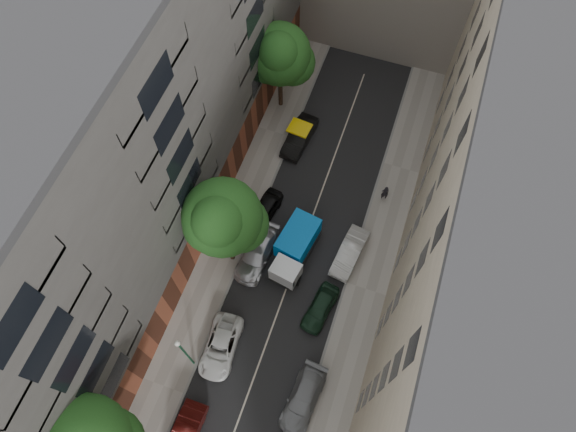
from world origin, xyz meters
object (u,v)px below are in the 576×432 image
at_px(tree_far, 280,57).
at_px(tarp_truck, 294,248).
at_px(car_left_3, 257,253).
at_px(car_right_1, 303,399).
at_px(tree_mid, 224,220).
at_px(lamp_post, 184,351).
at_px(pedestrian, 385,193).
at_px(car_left_2, 221,346).
at_px(car_left_4, 265,210).
at_px(car_left_5, 299,137).
at_px(car_right_2, 320,308).
at_px(car_right_3, 350,253).

bearing_deg(tree_far, tarp_truck, -66.62).
height_order(car_left_3, tree_far, tree_far).
height_order(car_right_1, tree_mid, tree_mid).
height_order(lamp_post, pedestrian, lamp_post).
bearing_deg(car_left_3, car_left_2, -86.15).
bearing_deg(car_left_4, tree_mid, -93.28).
bearing_deg(tree_mid, car_left_5, 83.92).
distance_m(car_left_5, car_right_1, 20.76).
xyz_separation_m(car_left_5, pedestrian, (8.07, -3.01, 0.21)).
relative_size(car_left_3, tree_far, 0.58).
relative_size(car_right_1, pedestrian, 2.89).
height_order(car_left_2, car_left_3, car_left_3).
bearing_deg(tree_far, car_right_1, -67.21).
bearing_deg(car_right_1, car_right_2, 102.47).
height_order(car_left_2, lamp_post, lamp_post).
height_order(tarp_truck, car_right_3, tarp_truck).
bearing_deg(car_right_1, tree_mid, 141.17).
xyz_separation_m(tarp_truck, car_right_2, (3.10, -3.45, -0.69)).
relative_size(car_left_4, car_right_2, 1.01).
relative_size(car_left_3, lamp_post, 0.83).
distance_m(car_left_4, car_left_5, 7.41).
bearing_deg(car_right_2, car_left_3, 166.85).
xyz_separation_m(car_left_3, car_right_3, (6.49, 2.31, -0.01)).
bearing_deg(lamp_post, car_left_5, 87.25).
height_order(tree_far, pedestrian, tree_far).
xyz_separation_m(tarp_truck, lamp_post, (-3.90, -9.82, 2.55)).
bearing_deg(tarp_truck, car_left_2, -97.18).
height_order(car_left_2, car_right_1, car_right_1).
xyz_separation_m(car_left_4, tree_far, (-2.33, 10.49, 5.27)).
bearing_deg(car_right_2, car_right_1, -72.91).
relative_size(car_left_4, car_right_1, 0.84).
bearing_deg(lamp_post, tree_mid, 92.19).
height_order(car_left_2, tree_mid, tree_mid).
bearing_deg(tree_far, car_left_3, -77.80).
height_order(car_left_4, tree_mid, tree_mid).
distance_m(car_left_4, tree_far, 11.97).
bearing_deg(car_right_1, tarp_truck, 117.10).
height_order(car_right_3, lamp_post, lamp_post).
relative_size(car_left_3, car_right_1, 1.06).
bearing_deg(car_left_3, car_right_1, -49.81).
relative_size(tree_mid, lamp_post, 1.59).
bearing_deg(car_right_1, car_left_4, 125.66).
bearing_deg(car_left_5, car_right_2, -59.62).
bearing_deg(car_right_3, car_left_3, -152.58).
relative_size(car_left_2, pedestrian, 2.86).
distance_m(car_left_2, car_right_2, 7.38).
bearing_deg(tree_far, car_left_4, -77.46).
bearing_deg(car_left_5, car_left_3, -82.02).
height_order(car_left_3, car_right_3, car_left_3).
bearing_deg(tree_mid, lamp_post, -87.81).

